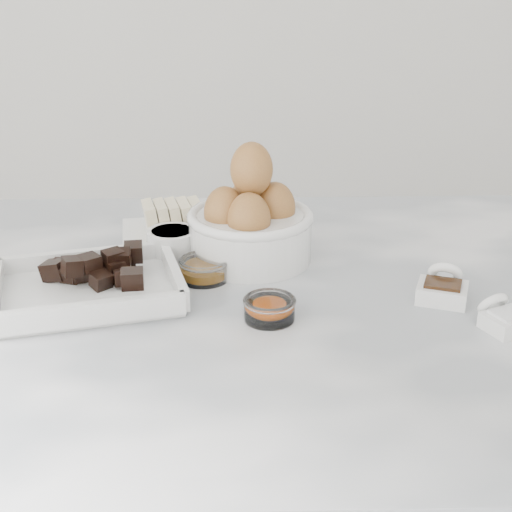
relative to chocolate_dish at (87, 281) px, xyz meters
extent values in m
cube|color=silver|center=(0.20, 0.01, -0.04)|extent=(1.20, 0.80, 0.04)
cube|color=white|center=(0.00, 0.00, -0.02)|extent=(0.26, 0.22, 0.01)
cube|color=white|center=(0.09, 0.20, -0.02)|extent=(0.15, 0.15, 0.01)
cube|color=white|center=(0.09, 0.20, -0.01)|extent=(0.17, 0.17, 0.00)
cylinder|color=white|center=(0.10, 0.13, 0.00)|extent=(0.07, 0.07, 0.04)
cylinder|color=white|center=(0.10, 0.13, 0.01)|extent=(0.06, 0.06, 0.01)
cylinder|color=white|center=(0.21, 0.12, 0.01)|extent=(0.18, 0.18, 0.07)
torus|color=white|center=(0.21, 0.12, 0.04)|extent=(0.18, 0.18, 0.01)
ellipsoid|color=olive|center=(0.25, 0.13, 0.05)|extent=(0.06, 0.06, 0.08)
ellipsoid|color=olive|center=(0.18, 0.12, 0.05)|extent=(0.06, 0.06, 0.08)
ellipsoid|color=olive|center=(0.22, 0.16, 0.05)|extent=(0.06, 0.06, 0.08)
ellipsoid|color=olive|center=(0.21, 0.09, 0.05)|extent=(0.06, 0.06, 0.08)
ellipsoid|color=olive|center=(0.21, 0.13, 0.11)|extent=(0.06, 0.06, 0.08)
cylinder|color=white|center=(0.15, 0.05, -0.01)|extent=(0.07, 0.07, 0.03)
torus|color=white|center=(0.15, 0.05, 0.00)|extent=(0.07, 0.07, 0.01)
cylinder|color=orange|center=(0.15, 0.05, -0.02)|extent=(0.05, 0.05, 0.01)
cylinder|color=white|center=(0.23, -0.06, -0.01)|extent=(0.06, 0.06, 0.03)
torus|color=white|center=(0.23, -0.06, 0.00)|extent=(0.07, 0.07, 0.01)
ellipsoid|color=#FF6007|center=(0.23, -0.06, -0.01)|extent=(0.04, 0.04, 0.02)
cube|color=white|center=(0.45, -0.02, -0.01)|extent=(0.08, 0.07, 0.02)
cube|color=black|center=(0.45, -0.02, 0.00)|extent=(0.06, 0.05, 0.00)
torus|color=white|center=(0.47, 0.01, 0.00)|extent=(0.06, 0.05, 0.05)
cube|color=white|center=(0.51, -0.10, -0.01)|extent=(0.07, 0.06, 0.02)
cube|color=white|center=(0.51, -0.10, 0.00)|extent=(0.05, 0.05, 0.00)
torus|color=white|center=(0.50, -0.07, 0.00)|extent=(0.05, 0.05, 0.04)
camera|label=1|loc=(0.19, -0.83, 0.39)|focal=50.00mm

